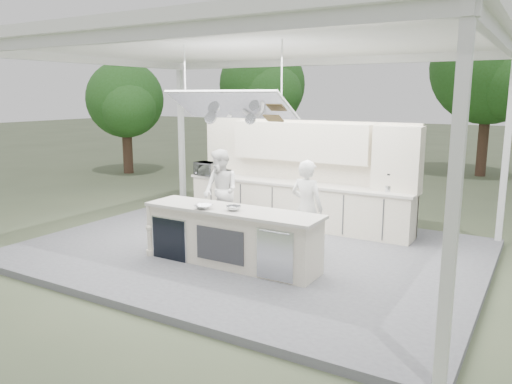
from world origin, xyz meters
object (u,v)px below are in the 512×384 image
Objects in this scene: demo_island at (231,236)px; head_chef at (307,208)px; back_counter at (296,204)px; sous_chef at (221,191)px.

demo_island is 1.45m from head_chef.
back_counter is (-0.18, 2.81, 0.00)m from demo_island.
head_chef is 2.21m from sous_chef.
head_chef reaches higher than back_counter.
head_chef reaches higher than demo_island.
demo_island is 1.82× the size of sous_chef.
sous_chef is (-1.11, -1.22, 0.37)m from back_counter.
demo_island is at bearing 59.35° from head_chef.
back_counter is at bearing -51.15° from head_chef.
sous_chef is (-1.29, 1.59, 0.37)m from demo_island.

